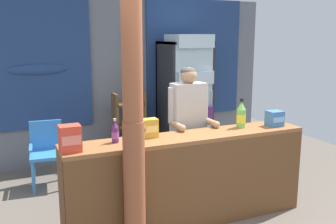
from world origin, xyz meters
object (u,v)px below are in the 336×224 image
at_px(stall_counter, 193,174).
at_px(shopkeeper, 188,120).
at_px(snack_box_choco_powder, 147,128).
at_px(soda_bottle_grape_soda, 115,132).
at_px(timber_post, 133,127).
at_px(bottle_shelf_rack, 129,127).
at_px(drink_fridge, 186,92).
at_px(plastic_lawn_chair, 47,149).
at_px(snack_box_biscuit, 275,118).
at_px(snack_box_crackers, 70,138).
at_px(soda_bottle_lime_soda, 241,115).

xyz_separation_m(stall_counter, shopkeeper, (0.21, 0.52, 0.45)).
bearing_deg(snack_box_choco_powder, soda_bottle_grape_soda, -172.66).
relative_size(timber_post, bottle_shelf_rack, 2.22).
distance_m(stall_counter, drink_fridge, 2.32).
distance_m(timber_post, plastic_lawn_chair, 2.23).
height_order(bottle_shelf_rack, snack_box_biscuit, snack_box_biscuit).
distance_m(plastic_lawn_chair, snack_box_crackers, 1.87).
xyz_separation_m(bottle_shelf_rack, snack_box_biscuit, (1.05, -2.11, 0.47)).
distance_m(soda_bottle_lime_soda, snack_box_crackers, 1.91).
distance_m(stall_counter, bottle_shelf_rack, 2.18).
bearing_deg(drink_fridge, soda_bottle_lime_soda, -97.60).
xyz_separation_m(drink_fridge, soda_bottle_lime_soda, (-0.25, -1.90, 0.01)).
bearing_deg(drink_fridge, snack_box_crackers, -136.74).
xyz_separation_m(plastic_lawn_chair, soda_bottle_lime_soda, (1.94, -1.64, 0.62)).
bearing_deg(stall_counter, soda_bottle_lime_soda, 13.35).
height_order(bottle_shelf_rack, soda_bottle_grape_soda, soda_bottle_grape_soda).
relative_size(bottle_shelf_rack, soda_bottle_grape_soda, 4.75).
distance_m(stall_counter, snack_box_choco_powder, 0.68).
xyz_separation_m(snack_box_choco_powder, snack_box_crackers, (-0.80, -0.16, 0.02)).
height_order(plastic_lawn_chair, snack_box_biscuit, snack_box_biscuit).
distance_m(drink_fridge, snack_box_choco_powder, 2.32).
distance_m(soda_bottle_grape_soda, snack_box_biscuit, 1.86).
bearing_deg(snack_box_choco_powder, drink_fridge, 53.91).
bearing_deg(soda_bottle_lime_soda, snack_box_biscuit, -13.52).
height_order(timber_post, snack_box_crackers, timber_post).
bearing_deg(soda_bottle_grape_soda, snack_box_crackers, -165.22).
relative_size(soda_bottle_lime_soda, snack_box_crackers, 1.37).
xyz_separation_m(timber_post, drink_fridge, (1.66, 2.30, -0.10)).
relative_size(stall_counter, soda_bottle_lime_soda, 7.96).
bearing_deg(snack_box_choco_powder, stall_counter, -24.12).
relative_size(drink_fridge, bottle_shelf_rack, 1.77).
height_order(stall_counter, timber_post, timber_post).
xyz_separation_m(shopkeeper, soda_bottle_grape_soda, (-0.98, -0.37, 0.04)).
bearing_deg(snack_box_biscuit, shopkeeper, 152.58).
height_order(soda_bottle_lime_soda, snack_box_crackers, soda_bottle_lime_soda).
xyz_separation_m(soda_bottle_lime_soda, snack_box_biscuit, (0.39, -0.09, -0.05)).
bearing_deg(snack_box_crackers, shopkeeper, 19.00).
bearing_deg(drink_fridge, timber_post, -125.79).
height_order(stall_counter, bottle_shelf_rack, bottle_shelf_rack).
relative_size(drink_fridge, soda_bottle_lime_soda, 6.04).
bearing_deg(bottle_shelf_rack, soda_bottle_lime_soda, -71.96).
bearing_deg(snack_box_choco_powder, snack_box_crackers, -168.45).
distance_m(drink_fridge, bottle_shelf_rack, 1.05).
xyz_separation_m(plastic_lawn_chair, snack_box_choco_powder, (0.83, -1.61, 0.57)).
xyz_separation_m(timber_post, plastic_lawn_chair, (-0.53, 2.04, -0.71)).
xyz_separation_m(plastic_lawn_chair, snack_box_biscuit, (2.33, -1.73, 0.56)).
relative_size(timber_post, snack_box_crackers, 10.41).
height_order(shopkeeper, snack_box_choco_powder, shopkeeper).
relative_size(timber_post, snack_box_biscuit, 14.36).
relative_size(drink_fridge, snack_box_crackers, 8.30).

